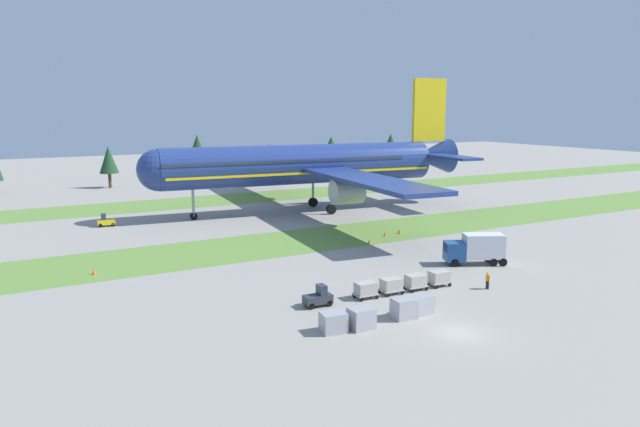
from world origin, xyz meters
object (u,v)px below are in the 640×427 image
at_px(ground_crew_marshaller, 488,280).
at_px(uld_container_2, 404,308).
at_px(cargo_dolly_fourth, 439,277).
at_px(baggage_tug, 318,297).
at_px(cargo_dolly_third, 416,281).
at_px(taxiway_marker_3, 385,234).
at_px(pushback_tractor, 106,221).
at_px(catering_truck, 475,248).
at_px(taxiway_marker_2, 94,272).
at_px(cargo_dolly_second, 391,285).
at_px(uld_container_3, 420,304).
at_px(taxiway_marker_1, 369,242).
at_px(taxiway_marker_0, 399,231).
at_px(cargo_dolly_lead, 366,289).
at_px(uld_container_0, 333,322).
at_px(airliner, 309,164).
at_px(uld_container_1, 361,318).

bearing_deg(ground_crew_marshaller, uld_container_2, -72.63).
bearing_deg(cargo_dolly_fourth, baggage_tug, 90.00).
distance_m(cargo_dolly_third, taxiway_marker_3, 24.87).
bearing_deg(uld_container_2, pushback_tractor, 106.38).
relative_size(catering_truck, uld_container_2, 3.62).
xyz_separation_m(catering_truck, taxiway_marker_2, (-39.32, 17.03, -1.62)).
xyz_separation_m(cargo_dolly_second, uld_container_3, (-0.97, -5.70, -0.09)).
height_order(cargo_dolly_third, taxiway_marker_1, cargo_dolly_third).
bearing_deg(taxiway_marker_0, catering_truck, -97.75).
bearing_deg(cargo_dolly_fourth, taxiway_marker_1, -10.33).
bearing_deg(taxiway_marker_0, ground_crew_marshaller, -107.49).
bearing_deg(baggage_tug, uld_container_2, -139.02).
xyz_separation_m(catering_truck, uld_container_3, (-15.93, -9.88, -1.12)).
height_order(cargo_dolly_fourth, uld_container_2, uld_container_2).
relative_size(baggage_tug, uld_container_3, 1.33).
bearing_deg(taxiway_marker_0, taxiway_marker_2, -178.96).
height_order(cargo_dolly_second, taxiway_marker_3, cargo_dolly_second).
bearing_deg(pushback_tractor, baggage_tug, 18.81).
bearing_deg(taxiway_marker_3, cargo_dolly_lead, -129.13).
bearing_deg(baggage_tug, taxiway_marker_1, -41.60).
relative_size(cargo_dolly_lead, ground_crew_marshaller, 1.30).
height_order(cargo_dolly_second, uld_container_0, uld_container_0).
xyz_separation_m(airliner, taxiway_marker_1, (-4.38, -25.56, -8.11)).
height_order(cargo_dolly_second, uld_container_1, uld_container_1).
relative_size(cargo_dolly_fourth, taxiway_marker_0, 3.29).
bearing_deg(catering_truck, cargo_dolly_third, 136.25).
bearing_deg(cargo_dolly_lead, taxiway_marker_2, 48.02).
xyz_separation_m(cargo_dolly_third, taxiway_marker_1, (7.29, 19.15, -0.68)).
distance_m(baggage_tug, taxiway_marker_1, 26.02).
relative_size(cargo_dolly_third, uld_container_1, 1.13).
bearing_deg(uld_container_0, catering_truck, 21.70).
bearing_deg(uld_container_0, cargo_dolly_lead, 39.83).
bearing_deg(taxiway_marker_1, taxiway_marker_3, 31.21).
relative_size(catering_truck, uld_container_0, 3.62).
bearing_deg(cargo_dolly_lead, taxiway_marker_0, -40.35).
height_order(taxiway_marker_0, taxiway_marker_1, taxiway_marker_0).
distance_m(catering_truck, uld_container_1, 24.73).
distance_m(ground_crew_marshaller, taxiway_marker_2, 41.78).
height_order(airliner, pushback_tractor, airliner).
bearing_deg(cargo_dolly_fourth, catering_truck, -61.64).
distance_m(taxiway_marker_0, taxiway_marker_3, 2.69).
distance_m(baggage_tug, taxiway_marker_3, 31.15).
relative_size(ground_crew_marshaller, uld_container_1, 0.87).
xyz_separation_m(cargo_dolly_fourth, uld_container_0, (-15.68, -5.45, -0.11)).
distance_m(catering_truck, taxiway_marker_3, 17.65).
bearing_deg(taxiway_marker_3, taxiway_marker_2, -179.21).
bearing_deg(pushback_tractor, taxiway_marker_2, -5.73).
xyz_separation_m(uld_container_1, taxiway_marker_1, (17.67, 25.19, -0.63)).
height_order(cargo_dolly_lead, cargo_dolly_second, same).
height_order(cargo_dolly_fourth, ground_crew_marshaller, ground_crew_marshaller).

